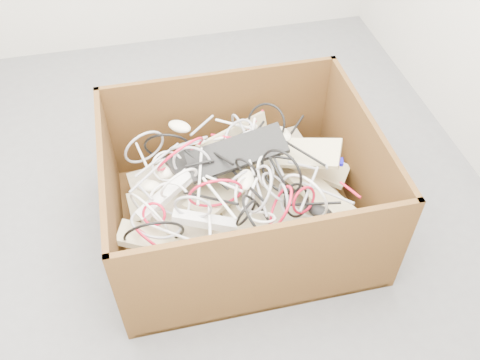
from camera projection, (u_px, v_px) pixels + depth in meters
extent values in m
plane|color=#535355|center=(197.00, 191.00, 2.72)|extent=(3.00, 3.00, 0.00)
cube|color=beige|center=(306.00, 350.00, 0.81)|extent=(3.00, 0.04, 2.50)
cube|color=#422710|center=(241.00, 223.00, 2.56)|extent=(1.17, 0.98, 0.03)
cube|color=#422710|center=(221.00, 119.00, 2.68)|extent=(1.17, 0.03, 0.57)
cube|color=#422710|center=(268.00, 272.00, 2.04)|extent=(1.17, 0.02, 0.57)
cube|color=#422710|center=(360.00, 165.00, 2.44)|extent=(0.02, 0.93, 0.57)
cube|color=#422710|center=(113.00, 206.00, 2.27)|extent=(0.03, 0.93, 0.57)
cube|color=#BDAD8C|center=(240.00, 210.00, 2.52)|extent=(1.03, 0.89, 0.19)
cube|color=#BDAD8C|center=(223.00, 214.00, 2.40)|extent=(0.74, 0.66, 0.20)
cube|color=tan|center=(174.00, 195.00, 2.46)|extent=(0.45, 0.17, 0.14)
cube|color=tan|center=(304.00, 160.00, 2.55)|extent=(0.45, 0.38, 0.10)
cube|color=tan|center=(251.00, 235.00, 2.25)|extent=(0.25, 0.46, 0.06)
cube|color=tan|center=(170.00, 243.00, 2.18)|extent=(0.45, 0.28, 0.18)
cube|color=tan|center=(325.00, 199.00, 2.34)|extent=(0.29, 0.46, 0.12)
cube|color=tan|center=(235.00, 143.00, 2.50)|extent=(0.40, 0.31, 0.21)
cube|color=tan|center=(225.00, 189.00, 2.38)|extent=(0.43, 0.41, 0.12)
cube|color=tan|center=(294.00, 153.00, 2.43)|extent=(0.45, 0.34, 0.16)
cube|color=black|center=(214.00, 153.00, 2.40)|extent=(0.47, 0.28, 0.07)
cube|color=black|center=(237.00, 153.00, 2.27)|extent=(0.45, 0.18, 0.13)
ellipsoid|color=beige|center=(169.00, 171.00, 2.34)|extent=(0.13, 0.11, 0.04)
ellipsoid|color=beige|center=(283.00, 134.00, 2.49)|extent=(0.10, 0.13, 0.04)
ellipsoid|color=beige|center=(209.00, 255.00, 2.07)|extent=(0.12, 0.09, 0.04)
ellipsoid|color=beige|center=(246.00, 180.00, 2.18)|extent=(0.10, 0.13, 0.04)
ellipsoid|color=beige|center=(180.00, 126.00, 2.43)|extent=(0.13, 0.13, 0.04)
ellipsoid|color=black|center=(320.00, 212.00, 2.23)|extent=(0.13, 0.13, 0.04)
ellipsoid|color=beige|center=(259.00, 142.00, 2.58)|extent=(0.13, 0.11, 0.04)
ellipsoid|color=beige|center=(148.00, 186.00, 2.30)|extent=(0.13, 0.11, 0.04)
cube|color=silver|center=(165.00, 195.00, 2.22)|extent=(0.27, 0.19, 0.12)
cube|color=silver|center=(205.00, 221.00, 2.15)|extent=(0.28, 0.13, 0.09)
cube|color=#110CB9|center=(338.00, 162.00, 2.35)|extent=(0.06, 0.05, 0.03)
torus|color=#96959B|center=(239.00, 134.00, 2.37)|extent=(0.19, 0.22, 0.14)
torus|color=silver|center=(304.00, 197.00, 2.18)|extent=(0.17, 0.20, 0.25)
torus|color=#96959B|center=(193.00, 207.00, 2.09)|extent=(0.22, 0.08, 0.22)
torus|color=#96959B|center=(239.00, 179.00, 2.21)|extent=(0.14, 0.07, 0.14)
torus|color=red|center=(149.00, 239.00, 2.10)|extent=(0.13, 0.15, 0.17)
torus|color=#96959B|center=(144.00, 147.00, 2.41)|extent=(0.27, 0.11, 0.28)
torus|color=#96959B|center=(189.00, 143.00, 2.35)|extent=(0.25, 0.19, 0.18)
torus|color=silver|center=(245.00, 195.00, 2.16)|extent=(0.14, 0.18, 0.20)
torus|color=silver|center=(149.00, 214.00, 2.19)|extent=(0.19, 0.21, 0.26)
torus|color=black|center=(259.00, 218.00, 2.07)|extent=(0.19, 0.31, 0.26)
torus|color=black|center=(154.00, 234.00, 2.11)|extent=(0.35, 0.12, 0.34)
torus|color=silver|center=(179.00, 183.00, 2.17)|extent=(0.21, 0.14, 0.24)
torus|color=black|center=(246.00, 168.00, 2.17)|extent=(0.10, 0.11, 0.12)
torus|color=#96959B|center=(258.00, 189.00, 2.14)|extent=(0.15, 0.26, 0.22)
torus|color=red|center=(216.00, 194.00, 2.14)|extent=(0.32, 0.10, 0.32)
torus|color=#96959B|center=(284.00, 198.00, 2.15)|extent=(0.02, 0.17, 0.17)
torus|color=black|center=(168.00, 147.00, 2.48)|extent=(0.30, 0.12, 0.29)
torus|color=red|center=(154.00, 214.00, 2.16)|extent=(0.10, 0.10, 0.11)
torus|color=#96959B|center=(156.00, 223.00, 2.16)|extent=(0.28, 0.28, 0.11)
torus|color=silver|center=(168.00, 166.00, 2.34)|extent=(0.17, 0.15, 0.09)
torus|color=black|center=(246.00, 213.00, 2.12)|extent=(0.15, 0.11, 0.18)
torus|color=black|center=(281.00, 172.00, 2.16)|extent=(0.18, 0.25, 0.29)
torus|color=silver|center=(163.00, 161.00, 2.42)|extent=(0.14, 0.09, 0.12)
torus|color=black|center=(296.00, 200.00, 2.19)|extent=(0.16, 0.15, 0.18)
torus|color=red|center=(180.00, 154.00, 2.27)|extent=(0.32, 0.22, 0.28)
torus|color=black|center=(266.00, 123.00, 2.49)|extent=(0.24, 0.19, 0.22)
torus|color=black|center=(280.00, 175.00, 2.22)|extent=(0.10, 0.25, 0.23)
torus|color=silver|center=(237.00, 134.00, 2.46)|extent=(0.27, 0.25, 0.15)
torus|color=#96959B|center=(240.00, 132.00, 2.50)|extent=(0.07, 0.27, 0.27)
torus|color=red|center=(304.00, 200.00, 2.18)|extent=(0.17, 0.09, 0.18)
torus|color=red|center=(281.00, 206.00, 2.10)|extent=(0.15, 0.24, 0.22)
torus|color=silver|center=(262.00, 217.00, 2.11)|extent=(0.14, 0.14, 0.07)
torus|color=#96959B|center=(277.00, 187.00, 2.22)|extent=(0.15, 0.19, 0.13)
torus|color=#96959B|center=(192.00, 163.00, 2.26)|extent=(0.23, 0.08, 0.23)
torus|color=silver|center=(170.00, 203.00, 2.19)|extent=(0.23, 0.17, 0.17)
torus|color=silver|center=(266.00, 171.00, 2.25)|extent=(0.14, 0.15, 0.18)
cylinder|color=black|center=(224.00, 159.00, 2.22)|extent=(0.07, 0.13, 0.05)
cylinder|color=#96959B|center=(326.00, 192.00, 2.26)|extent=(0.17, 0.25, 0.09)
cylinder|color=red|center=(256.00, 120.00, 2.56)|extent=(0.11, 0.13, 0.02)
cylinder|color=silver|center=(252.00, 136.00, 2.34)|extent=(0.09, 0.21, 0.04)
cylinder|color=black|center=(200.00, 163.00, 2.23)|extent=(0.13, 0.02, 0.02)
cylinder|color=black|center=(254.00, 136.00, 2.35)|extent=(0.14, 0.16, 0.04)
cylinder|color=#96959B|center=(148.00, 176.00, 2.27)|extent=(0.18, 0.15, 0.04)
cylinder|color=black|center=(312.00, 204.00, 2.17)|extent=(0.23, 0.08, 0.05)
cylinder|color=silver|center=(175.00, 235.00, 2.12)|extent=(0.20, 0.16, 0.02)
cylinder|color=#96959B|center=(271.00, 151.00, 2.34)|extent=(0.06, 0.26, 0.09)
cylinder|color=black|center=(246.00, 184.00, 2.17)|extent=(0.11, 0.28, 0.05)
cylinder|color=#96959B|center=(157.00, 160.00, 2.32)|extent=(0.22, 0.11, 0.08)
cylinder|color=black|center=(205.00, 168.00, 2.25)|extent=(0.17, 0.24, 0.08)
cylinder|color=silver|center=(219.00, 198.00, 2.09)|extent=(0.10, 0.24, 0.02)
cylinder|color=#96959B|center=(146.00, 193.00, 2.19)|extent=(0.06, 0.12, 0.04)
cylinder|color=red|center=(230.00, 138.00, 2.40)|extent=(0.16, 0.17, 0.09)
cylinder|color=black|center=(263.00, 155.00, 2.26)|extent=(0.25, 0.14, 0.03)
cylinder|color=silver|center=(239.00, 126.00, 2.45)|extent=(0.20, 0.17, 0.03)
cylinder|color=silver|center=(250.00, 194.00, 2.14)|extent=(0.10, 0.13, 0.06)
cylinder|color=#96959B|center=(258.00, 188.00, 2.17)|extent=(0.03, 0.26, 0.10)
cylinder|color=black|center=(289.00, 136.00, 2.55)|extent=(0.20, 0.19, 0.10)
cylinder|color=silver|center=(210.00, 227.00, 2.07)|extent=(0.06, 0.28, 0.02)
cylinder|color=black|center=(303.00, 152.00, 2.35)|extent=(0.16, 0.19, 0.04)
cylinder|color=silver|center=(203.00, 142.00, 2.36)|extent=(0.20, 0.08, 0.06)
cylinder|color=silver|center=(200.00, 175.00, 2.21)|extent=(0.08, 0.28, 0.07)
cylinder|color=#96959B|center=(302.00, 165.00, 2.31)|extent=(0.13, 0.04, 0.05)
cylinder|color=#96959B|center=(309.00, 189.00, 2.19)|extent=(0.16, 0.23, 0.02)
cylinder|color=#96959B|center=(202.00, 125.00, 2.49)|extent=(0.14, 0.13, 0.02)
cylinder|color=black|center=(210.00, 198.00, 2.13)|extent=(0.21, 0.18, 0.08)
cylinder|color=red|center=(313.00, 143.00, 2.54)|extent=(0.25, 0.03, 0.08)
cylinder|color=red|center=(350.00, 190.00, 2.28)|extent=(0.06, 0.12, 0.02)
cylinder|color=silver|center=(142.00, 155.00, 2.44)|extent=(0.05, 0.19, 0.02)
cylinder|color=silver|center=(224.00, 184.00, 2.17)|extent=(0.14, 0.15, 0.03)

